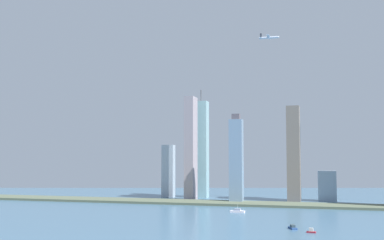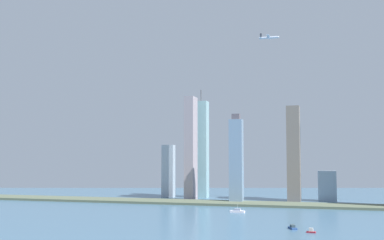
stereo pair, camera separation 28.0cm
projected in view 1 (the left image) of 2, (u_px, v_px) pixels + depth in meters
waterfront_pier at (186, 202)px, 676.01m from camera, size 927.88×54.72×3.21m
skyscraper_1 at (201, 149)px, 773.02m from camera, size 21.82×18.62×173.57m
skyscraper_2 at (236, 160)px, 679.49m from camera, size 18.64×16.23×126.26m
skyscraper_4 at (168, 171)px, 779.91m from camera, size 19.52×14.62×84.29m
skyscraper_5 at (191, 148)px, 733.07m from camera, size 14.36×26.89×157.00m
skyscraper_6 at (327, 186)px, 709.35m from camera, size 26.29×20.92×44.48m
skyscraper_7 at (294, 154)px, 706.65m from camera, size 18.69×27.92×139.81m
boat_1 at (311, 231)px, 415.73m from camera, size 8.19×3.83×4.19m
boat_2 at (238, 211)px, 565.31m from camera, size 17.39×7.20×9.68m
boat_3 at (293, 227)px, 438.11m from camera, size 9.36×14.50×3.77m
airplane at (269, 37)px, 638.18m from camera, size 26.27×25.04×7.88m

